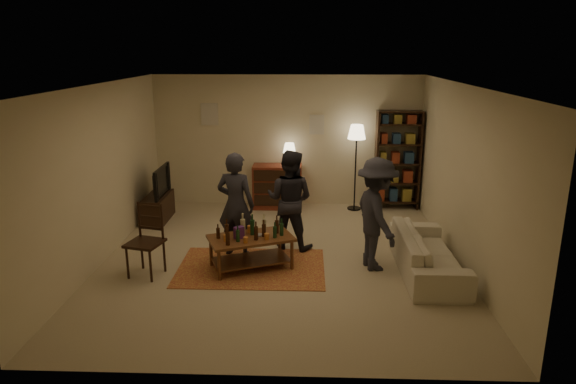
{
  "coord_description": "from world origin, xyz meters",
  "views": [
    {
      "loc": [
        0.4,
        -7.5,
        3.22
      ],
      "look_at": [
        0.12,
        0.1,
        1.07
      ],
      "focal_mm": 32.0,
      "sensor_mm": 36.0,
      "label": 1
    }
  ],
  "objects_px": {
    "tv_stand": "(158,201)",
    "person_right": "(290,200)",
    "dining_chair": "(147,237)",
    "bookshelf": "(397,159)",
    "coffee_table": "(251,241)",
    "dresser": "(278,185)",
    "person_left": "(236,205)",
    "floor_lamp": "(357,138)",
    "sofa": "(428,253)",
    "person_by_sofa": "(377,214)"
  },
  "relations": [
    {
      "from": "dining_chair",
      "to": "floor_lamp",
      "type": "bearing_deg",
      "value": 59.43
    },
    {
      "from": "bookshelf",
      "to": "person_right",
      "type": "height_order",
      "value": "bookshelf"
    },
    {
      "from": "person_right",
      "to": "person_left",
      "type": "bearing_deg",
      "value": 42.16
    },
    {
      "from": "floor_lamp",
      "to": "person_left",
      "type": "distance_m",
      "value": 3.32
    },
    {
      "from": "dresser",
      "to": "floor_lamp",
      "type": "bearing_deg",
      "value": -2.29
    },
    {
      "from": "bookshelf",
      "to": "sofa",
      "type": "xyz_separation_m",
      "value": [
        -0.05,
        -3.18,
        -0.73
      ]
    },
    {
      "from": "dining_chair",
      "to": "sofa",
      "type": "relative_size",
      "value": 0.52
    },
    {
      "from": "bookshelf",
      "to": "coffee_table",
      "type": "bearing_deg",
      "value": -130.38
    },
    {
      "from": "coffee_table",
      "to": "bookshelf",
      "type": "bearing_deg",
      "value": 49.62
    },
    {
      "from": "tv_stand",
      "to": "dresser",
      "type": "distance_m",
      "value": 2.43
    },
    {
      "from": "coffee_table",
      "to": "dining_chair",
      "type": "relative_size",
      "value": 1.29
    },
    {
      "from": "tv_stand",
      "to": "floor_lamp",
      "type": "bearing_deg",
      "value": 12.5
    },
    {
      "from": "sofa",
      "to": "person_by_sofa",
      "type": "height_order",
      "value": "person_by_sofa"
    },
    {
      "from": "coffee_table",
      "to": "sofa",
      "type": "height_order",
      "value": "coffee_table"
    },
    {
      "from": "dresser",
      "to": "person_right",
      "type": "height_order",
      "value": "person_right"
    },
    {
      "from": "coffee_table",
      "to": "tv_stand",
      "type": "xyz_separation_m",
      "value": [
        -2.02,
        2.16,
        -0.05
      ]
    },
    {
      "from": "sofa",
      "to": "person_left",
      "type": "height_order",
      "value": "person_left"
    },
    {
      "from": "coffee_table",
      "to": "dresser",
      "type": "relative_size",
      "value": 1.02
    },
    {
      "from": "coffee_table",
      "to": "sofa",
      "type": "bearing_deg",
      "value": -0.89
    },
    {
      "from": "dining_chair",
      "to": "person_right",
      "type": "distance_m",
      "value": 2.34
    },
    {
      "from": "floor_lamp",
      "to": "bookshelf",
      "type": "bearing_deg",
      "value": 8.64
    },
    {
      "from": "dresser",
      "to": "coffee_table",
      "type": "bearing_deg",
      "value": -94.31
    },
    {
      "from": "person_left",
      "to": "sofa",
      "type": "bearing_deg",
      "value": -176.15
    },
    {
      "from": "tv_stand",
      "to": "dresser",
      "type": "height_order",
      "value": "dresser"
    },
    {
      "from": "bookshelf",
      "to": "person_left",
      "type": "xyz_separation_m",
      "value": [
        -2.95,
        -2.63,
        -0.19
      ]
    },
    {
      "from": "person_left",
      "to": "person_right",
      "type": "xyz_separation_m",
      "value": [
        0.84,
        0.37,
        -0.02
      ]
    },
    {
      "from": "tv_stand",
      "to": "person_right",
      "type": "height_order",
      "value": "person_right"
    },
    {
      "from": "tv_stand",
      "to": "sofa",
      "type": "relative_size",
      "value": 0.51
    },
    {
      "from": "dining_chair",
      "to": "person_left",
      "type": "distance_m",
      "value": 1.44
    },
    {
      "from": "bookshelf",
      "to": "sofa",
      "type": "bearing_deg",
      "value": -90.82
    },
    {
      "from": "dining_chair",
      "to": "person_right",
      "type": "xyz_separation_m",
      "value": [
        2.04,
        1.12,
        0.25
      ]
    },
    {
      "from": "dining_chair",
      "to": "sofa",
      "type": "bearing_deg",
      "value": 17.62
    },
    {
      "from": "floor_lamp",
      "to": "sofa",
      "type": "height_order",
      "value": "floor_lamp"
    },
    {
      "from": "dining_chair",
      "to": "dresser",
      "type": "bearing_deg",
      "value": 77.49
    },
    {
      "from": "bookshelf",
      "to": "dining_chair",
      "type": "bearing_deg",
      "value": -140.87
    },
    {
      "from": "coffee_table",
      "to": "tv_stand",
      "type": "relative_size",
      "value": 1.31
    },
    {
      "from": "dining_chair",
      "to": "bookshelf",
      "type": "distance_m",
      "value": 5.37
    },
    {
      "from": "tv_stand",
      "to": "person_right",
      "type": "xyz_separation_m",
      "value": [
        2.58,
        -1.28,
        0.44
      ]
    },
    {
      "from": "tv_stand",
      "to": "person_by_sofa",
      "type": "bearing_deg",
      "value": -28.02
    },
    {
      "from": "dresser",
      "to": "person_left",
      "type": "bearing_deg",
      "value": -101.32
    },
    {
      "from": "tv_stand",
      "to": "sofa",
      "type": "bearing_deg",
      "value": -25.34
    },
    {
      "from": "floor_lamp",
      "to": "person_by_sofa",
      "type": "bearing_deg",
      "value": -89.0
    },
    {
      "from": "dresser",
      "to": "person_left",
      "type": "height_order",
      "value": "person_left"
    },
    {
      "from": "dresser",
      "to": "tv_stand",
      "type": "bearing_deg",
      "value": -157.93
    },
    {
      "from": "dining_chair",
      "to": "floor_lamp",
      "type": "distance_m",
      "value": 4.72
    },
    {
      "from": "coffee_table",
      "to": "floor_lamp",
      "type": "relative_size",
      "value": 0.79
    },
    {
      "from": "sofa",
      "to": "person_right",
      "type": "bearing_deg",
      "value": 66.01
    },
    {
      "from": "dresser",
      "to": "dining_chair",
      "type": "bearing_deg",
      "value": -117.37
    },
    {
      "from": "tv_stand",
      "to": "bookshelf",
      "type": "relative_size",
      "value": 0.52
    },
    {
      "from": "person_left",
      "to": "floor_lamp",
      "type": "bearing_deg",
      "value": -115.36
    }
  ]
}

